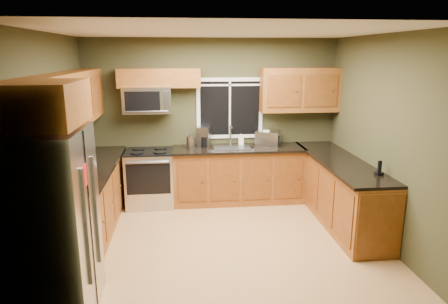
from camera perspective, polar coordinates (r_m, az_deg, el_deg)
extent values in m
plane|color=#B4844E|center=(5.47, -0.14, -12.68)|extent=(4.20, 4.20, 0.00)
plane|color=white|center=(4.90, -0.16, 16.84)|extent=(4.20, 4.20, 0.00)
plane|color=#37381F|center=(6.78, -1.72, 4.56)|extent=(4.20, 0.00, 4.20)
plane|color=#37381F|center=(3.30, 3.09, -5.58)|extent=(4.20, 0.00, 4.20)
plane|color=#37381F|center=(5.24, -23.64, 0.61)|extent=(0.00, 3.60, 3.60)
plane|color=#37381F|center=(5.63, 21.65, 1.65)|extent=(0.00, 3.60, 3.60)
cube|color=white|center=(6.76, 0.83, 6.26)|extent=(1.12, 0.03, 1.02)
cube|color=black|center=(6.75, 0.84, 6.25)|extent=(1.00, 0.01, 0.90)
cube|color=white|center=(6.75, 0.85, 6.24)|extent=(0.03, 0.01, 0.90)
cube|color=white|center=(6.71, 0.86, 9.55)|extent=(1.00, 0.01, 0.03)
cube|color=brown|center=(5.85, -18.60, -6.84)|extent=(0.60, 2.65, 0.90)
cube|color=black|center=(5.70, -18.72, -2.41)|extent=(0.65, 2.65, 0.04)
cube|color=brown|center=(6.74, 2.06, -3.37)|extent=(2.17, 0.60, 0.90)
cube|color=black|center=(6.59, 2.13, 0.47)|extent=(2.17, 0.65, 0.04)
cube|color=brown|center=(6.22, 16.13, -5.42)|extent=(0.60, 2.50, 0.90)
cube|color=brown|center=(5.16, 21.39, -9.92)|extent=(0.56, 0.02, 0.82)
cube|color=black|center=(6.07, 16.21, -1.24)|extent=(0.65, 2.50, 0.04)
cube|color=brown|center=(5.56, -21.09, 6.91)|extent=(0.33, 2.65, 0.72)
cube|color=brown|center=(6.52, -9.24, 10.40)|extent=(1.30, 0.33, 0.30)
cube|color=brown|center=(6.81, 10.75, 8.71)|extent=(1.30, 0.33, 0.72)
cube|color=brown|center=(3.80, -25.17, 6.27)|extent=(0.72, 0.90, 0.38)
cube|color=#B7B7BC|center=(4.08, -23.53, -9.62)|extent=(0.72, 0.90, 1.80)
cube|color=slate|center=(3.79, -19.07, -10.22)|extent=(0.03, 0.04, 1.10)
cube|color=slate|center=(4.15, -17.86, -7.99)|extent=(0.03, 0.04, 1.10)
cube|color=black|center=(3.99, -18.45, -9.72)|extent=(0.01, 0.02, 1.78)
cube|color=red|center=(3.72, -19.28, -3.25)|extent=(0.01, 0.14, 0.20)
cube|color=#B7B7BC|center=(6.67, -10.49, -3.77)|extent=(0.76, 0.65, 0.90)
cube|color=black|center=(6.55, -10.67, 0.03)|extent=(0.76, 0.64, 0.03)
cube|color=black|center=(6.33, -10.75, -3.81)|extent=(0.68, 0.02, 0.50)
cylinder|color=slate|center=(6.23, -10.87, -1.50)|extent=(0.64, 0.04, 0.04)
cylinder|color=black|center=(6.43, -12.37, -0.10)|extent=(0.20, 0.20, 0.01)
cylinder|color=black|center=(6.40, -9.16, -0.01)|extent=(0.20, 0.20, 0.01)
cylinder|color=black|center=(6.70, -12.12, 0.48)|extent=(0.20, 0.20, 0.01)
cylinder|color=black|center=(6.67, -9.04, 0.56)|extent=(0.20, 0.20, 0.01)
cube|color=#B7B7BC|center=(6.54, -10.90, 7.34)|extent=(0.76, 0.38, 0.42)
cube|color=black|center=(6.35, -11.58, 7.13)|extent=(0.54, 0.01, 0.30)
cube|color=slate|center=(6.33, -8.22, 7.24)|extent=(0.10, 0.01, 0.30)
cylinder|color=slate|center=(6.35, -10.98, 5.70)|extent=(0.66, 0.02, 0.02)
cube|color=slate|center=(6.57, 1.13, 0.59)|extent=(0.60, 0.42, 0.02)
cylinder|color=#B7B7BC|center=(6.73, 0.93, 2.43)|extent=(0.03, 0.03, 0.34)
cylinder|color=#B7B7BC|center=(6.62, 1.01, 3.65)|extent=(0.03, 0.18, 0.03)
cube|color=#B7B7BC|center=(6.79, 6.31, 2.02)|extent=(0.47, 0.42, 0.24)
cube|color=black|center=(6.64, 6.58, 1.75)|extent=(0.30, 0.15, 0.16)
cube|color=slate|center=(6.66, -2.85, 2.23)|extent=(0.25, 0.28, 0.33)
cylinder|color=black|center=(6.60, -2.80, 1.43)|extent=(0.15, 0.15, 0.17)
cylinder|color=#B7B7BC|center=(6.50, -4.77, 1.37)|extent=(0.16, 0.16, 0.21)
cone|color=black|center=(6.48, -4.79, 2.43)|extent=(0.11, 0.11, 0.06)
cylinder|color=white|center=(6.71, 6.02, 1.99)|extent=(0.12, 0.12, 0.27)
cylinder|color=slate|center=(6.68, 6.05, 3.19)|extent=(0.02, 0.02, 0.04)
imported|color=red|center=(6.72, -2.47, 2.11)|extent=(0.13, 0.13, 0.27)
imported|color=white|center=(6.77, 2.43, 1.82)|extent=(0.08, 0.09, 0.18)
imported|color=white|center=(6.61, -2.66, 1.41)|extent=(0.13, 0.13, 0.16)
cube|color=black|center=(5.47, 21.26, -2.88)|extent=(0.09, 0.09, 0.04)
cube|color=black|center=(5.44, 21.35, -1.93)|extent=(0.04, 0.03, 0.15)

